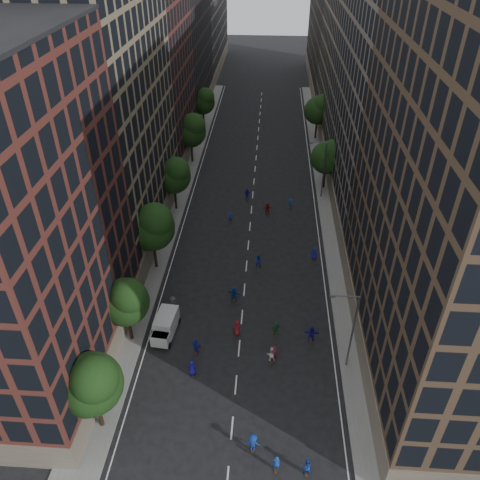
{
  "coord_description": "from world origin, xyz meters",
  "views": [
    {
      "loc": [
        2.25,
        -18.95,
        36.46
      ],
      "look_at": [
        -1.0,
        29.76,
        2.0
      ],
      "focal_mm": 35.0,
      "sensor_mm": 36.0,
      "label": 1
    }
  ],
  "objects_px": {
    "skater_2": "(306,466)",
    "streetlamp_near": "(351,328)",
    "streetlamp_far": "(323,167)",
    "cargo_van": "(165,326)",
    "skater_1": "(276,463)",
    "skater_0": "(192,368)"
  },
  "relations": [
    {
      "from": "cargo_van",
      "to": "skater_0",
      "type": "distance_m",
      "value": 6.14
    },
    {
      "from": "streetlamp_near",
      "to": "skater_1",
      "type": "height_order",
      "value": "streetlamp_near"
    },
    {
      "from": "streetlamp_near",
      "to": "skater_1",
      "type": "bearing_deg",
      "value": -121.16
    },
    {
      "from": "skater_0",
      "to": "skater_1",
      "type": "bearing_deg",
      "value": 123.33
    },
    {
      "from": "skater_0",
      "to": "skater_1",
      "type": "relative_size",
      "value": 1.0
    },
    {
      "from": "skater_0",
      "to": "skater_2",
      "type": "relative_size",
      "value": 0.98
    },
    {
      "from": "streetlamp_near",
      "to": "skater_1",
      "type": "distance_m",
      "value": 13.44
    },
    {
      "from": "streetlamp_far",
      "to": "cargo_van",
      "type": "distance_m",
      "value": 35.33
    },
    {
      "from": "skater_2",
      "to": "streetlamp_near",
      "type": "bearing_deg",
      "value": -116.97
    },
    {
      "from": "streetlamp_near",
      "to": "streetlamp_far",
      "type": "xyz_separation_m",
      "value": [
        0.0,
        33.0,
        0.0
      ]
    },
    {
      "from": "skater_0",
      "to": "cargo_van",
      "type": "bearing_deg",
      "value": -63.21
    },
    {
      "from": "skater_1",
      "to": "streetlamp_far",
      "type": "bearing_deg",
      "value": -94.13
    },
    {
      "from": "streetlamp_near",
      "to": "skater_0",
      "type": "distance_m",
      "value": 15.35
    },
    {
      "from": "cargo_van",
      "to": "skater_0",
      "type": "bearing_deg",
      "value": -48.35
    },
    {
      "from": "streetlamp_far",
      "to": "skater_2",
      "type": "bearing_deg",
      "value": -95.5
    },
    {
      "from": "skater_2",
      "to": "skater_0",
      "type": "bearing_deg",
      "value": -46.79
    },
    {
      "from": "streetlamp_near",
      "to": "cargo_van",
      "type": "distance_m",
      "value": 18.81
    },
    {
      "from": "skater_0",
      "to": "skater_2",
      "type": "height_order",
      "value": "skater_2"
    },
    {
      "from": "cargo_van",
      "to": "skater_2",
      "type": "height_order",
      "value": "cargo_van"
    },
    {
      "from": "skater_0",
      "to": "skater_2",
      "type": "xyz_separation_m",
      "value": [
        10.36,
        -8.97,
        0.02
      ]
    },
    {
      "from": "cargo_van",
      "to": "streetlamp_near",
      "type": "bearing_deg",
      "value": -3.14
    },
    {
      "from": "cargo_van",
      "to": "skater_1",
      "type": "bearing_deg",
      "value": -44.02
    }
  ]
}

